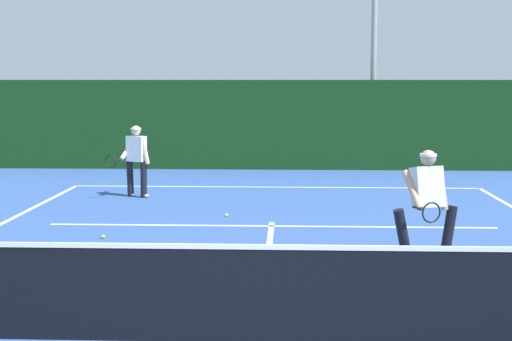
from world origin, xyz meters
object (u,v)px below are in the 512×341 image
player_near (427,202)px  player_far (136,158)px  tennis_ball_extra (227,215)px  tennis_ball (103,237)px

player_near → player_far: (-5.49, 5.96, -0.02)m
player_far → player_near: bearing=156.1°
player_near → tennis_ball_extra: size_ratio=25.61×
player_near → player_far: 8.10m
player_far → tennis_ball_extra: (2.27, -2.36, -0.87)m
tennis_ball → tennis_ball_extra: 2.83m
tennis_ball → player_near: bearing=-16.5°
tennis_ball_extra → player_near: bearing=-48.1°
player_far → tennis_ball: 4.52m
player_near → tennis_ball: 5.45m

